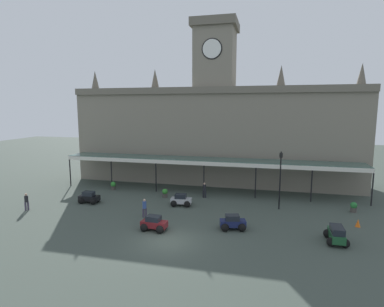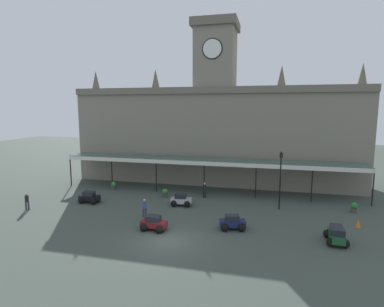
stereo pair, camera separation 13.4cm
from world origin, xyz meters
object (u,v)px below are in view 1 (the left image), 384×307
at_px(planter_by_canopy, 113,186).
at_px(planter_forecourt_centre, 354,207).
at_px(car_silver_sedan, 181,201).
at_px(planter_near_kerb, 165,193).
at_px(car_maroon_sedan, 154,224).
at_px(pedestrian_near_entrance, 144,207).
at_px(car_green_estate, 336,235).
at_px(pedestrian_beside_cars, 204,189).
at_px(car_navy_sedan, 233,223).
at_px(victorian_lamppost, 280,174).
at_px(traffic_cone, 358,223).
at_px(pedestrian_crossing_forecourt, 26,201).
at_px(car_black_sedan, 89,198).

xyz_separation_m(planter_by_canopy, planter_forecourt_centre, (25.69, -2.00, 0.00)).
relative_size(car_silver_sedan, planter_near_kerb, 2.21).
bearing_deg(car_maroon_sedan, pedestrian_near_entrance, 125.68).
bearing_deg(car_maroon_sedan, planter_by_canopy, 130.91).
bearing_deg(pedestrian_near_entrance, car_silver_sedan, 60.11).
distance_m(car_maroon_sedan, planter_by_canopy, 13.97).
relative_size(car_green_estate, pedestrian_beside_cars, 1.36).
bearing_deg(car_navy_sedan, planter_by_canopy, 149.74).
distance_m(pedestrian_beside_cars, planter_near_kerb, 4.31).
xyz_separation_m(pedestrian_beside_cars, victorian_lamppost, (7.74, -2.10, 2.53)).
relative_size(pedestrian_near_entrance, planter_forecourt_centre, 1.74).
height_order(car_silver_sedan, planter_by_canopy, car_silver_sedan).
bearing_deg(car_navy_sedan, traffic_cone, 16.66).
distance_m(car_green_estate, victorian_lamppost, 8.32).
bearing_deg(car_navy_sedan, planter_near_kerb, 138.43).
bearing_deg(pedestrian_crossing_forecourt, pedestrian_beside_cars, 27.74).
bearing_deg(planter_near_kerb, planter_forecourt_centre, -1.16).
xyz_separation_m(pedestrian_beside_cars, pedestrian_crossing_forecourt, (-15.54, -8.17, 0.00)).
height_order(traffic_cone, planter_forecourt_centre, planter_forecourt_centre).
bearing_deg(pedestrian_beside_cars, pedestrian_near_entrance, -118.62).
distance_m(car_green_estate, car_silver_sedan, 14.36).
xyz_separation_m(car_silver_sedan, victorian_lamppost, (9.43, 1.19, 2.93)).
height_order(car_maroon_sedan, pedestrian_beside_cars, pedestrian_beside_cars).
bearing_deg(pedestrian_beside_cars, car_green_estate, -37.76).
height_order(car_silver_sedan, planter_near_kerb, car_silver_sedan).
bearing_deg(planter_forecourt_centre, pedestrian_beside_cars, 174.77).
bearing_deg(planter_forecourt_centre, victorian_lamppost, -173.41).
distance_m(pedestrian_near_entrance, victorian_lamppost, 13.02).
bearing_deg(pedestrian_beside_cars, car_maroon_sedan, -101.77).
bearing_deg(car_maroon_sedan, car_black_sedan, 149.91).
bearing_deg(planter_near_kerb, car_maroon_sedan, -76.62).
bearing_deg(planter_by_canopy, planter_forecourt_centre, -4.45).
bearing_deg(victorian_lamppost, planter_forecourt_centre, 6.59).
relative_size(car_green_estate, car_navy_sedan, 1.03).
bearing_deg(car_silver_sedan, victorian_lamppost, 7.22).
relative_size(planter_near_kerb, planter_forecourt_centre, 1.00).
bearing_deg(planter_forecourt_centre, traffic_cone, -98.61).
bearing_deg(planter_forecourt_centre, car_maroon_sedan, -152.64).
relative_size(pedestrian_near_entrance, planter_near_kerb, 1.74).
height_order(victorian_lamppost, planter_by_canopy, victorian_lamppost).
distance_m(car_black_sedan, pedestrian_crossing_forecourt, 5.69).
relative_size(car_green_estate, traffic_cone, 3.53).
height_order(pedestrian_beside_cars, planter_forecourt_centre, pedestrian_beside_cars).
bearing_deg(pedestrian_beside_cars, car_silver_sedan, -117.06).
height_order(car_green_estate, pedestrian_beside_cars, pedestrian_beside_cars).
distance_m(car_maroon_sedan, car_green_estate, 13.62).
xyz_separation_m(car_silver_sedan, planter_near_kerb, (-2.50, 2.35, -0.01)).
relative_size(car_silver_sedan, planter_by_canopy, 2.21).
bearing_deg(pedestrian_beside_cars, pedestrian_crossing_forecourt, -152.26).
distance_m(car_maroon_sedan, traffic_cone, 16.61).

